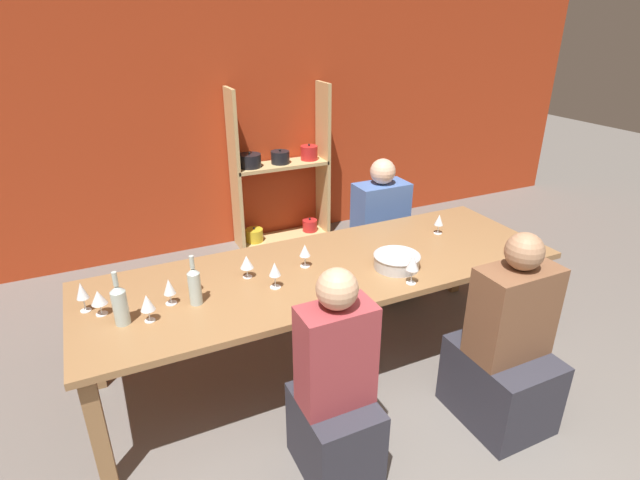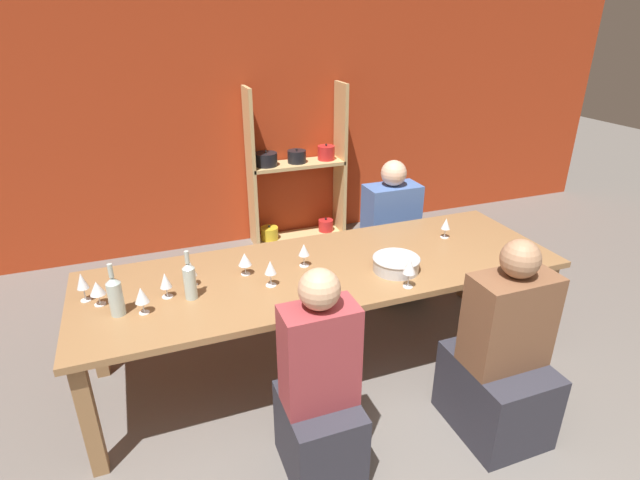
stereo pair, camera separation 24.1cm
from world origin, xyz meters
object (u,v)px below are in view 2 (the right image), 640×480
(wine_glass_white_a, at_px, (409,267))
(wine_glass_white_b, at_px, (141,296))
(wine_glass_red_b, at_px, (270,268))
(person_far_a, at_px, (389,243))
(wine_bottle_dark, at_px, (190,280))
(wine_glass_empty_b, at_px, (82,282))
(dining_table, at_px, (325,277))
(wine_glass_red_c, at_px, (446,224))
(wine_glass_red_a, at_px, (245,260))
(wine_glass_white_c, at_px, (190,269))
(wine_glass_red_d, at_px, (97,289))
(person_near_a, at_px, (319,403))
(wine_bottle_green, at_px, (115,295))
(shelf_unit, at_px, (296,180))
(mixing_bowl, at_px, (396,263))
(wine_glass_white_d, at_px, (165,281))
(person_near_b, at_px, (500,366))
(wine_glass_empty_a, at_px, (304,250))

(wine_glass_white_a, bearing_deg, wine_glass_white_b, 170.05)
(wine_glass_red_b, relative_size, wine_glass_white_b, 1.04)
(wine_glass_red_b, xyz_separation_m, person_far_a, (1.32, 0.93, -0.46))
(wine_bottle_dark, xyz_separation_m, wine_glass_empty_b, (-0.57, 0.18, 0.01))
(dining_table, distance_m, wine_glass_white_b, 1.14)
(person_far_a, bearing_deg, wine_glass_red_c, 94.42)
(wine_bottle_dark, height_order, wine_glass_red_a, wine_bottle_dark)
(wine_glass_white_b, height_order, wine_glass_white_c, wine_glass_white_c)
(wine_glass_white_a, height_order, wine_glass_white_b, wine_glass_white_a)
(wine_glass_red_d, relative_size, person_near_a, 0.12)
(wine_bottle_green, bearing_deg, wine_glass_white_a, -10.44)
(shelf_unit, relative_size, person_near_a, 1.34)
(wine_glass_white_a, bearing_deg, person_near_a, -150.44)
(wine_glass_red_c, distance_m, person_far_a, 0.83)
(wine_glass_red_b, bearing_deg, wine_glass_red_c, 9.56)
(mixing_bowl, xyz_separation_m, wine_glass_white_d, (-1.39, 0.18, 0.05))
(wine_glass_red_b, height_order, person_near_b, person_near_b)
(wine_glass_white_b, bearing_deg, wine_glass_empty_a, 12.28)
(shelf_unit, xyz_separation_m, wine_glass_white_c, (-1.32, -2.03, 0.21))
(wine_glass_white_a, distance_m, wine_glass_empty_a, 0.68)
(wine_bottle_dark, xyz_separation_m, wine_glass_red_a, (0.35, 0.17, -0.02))
(wine_glass_white_b, bearing_deg, wine_glass_empty_b, 140.15)
(wine_glass_white_d, relative_size, person_near_a, 0.13)
(dining_table, relative_size, wine_glass_white_b, 19.33)
(mixing_bowl, distance_m, wine_glass_red_b, 0.80)
(mixing_bowl, height_order, person_near_a, person_near_a)
(shelf_unit, bearing_deg, wine_bottle_green, -128.21)
(wine_glass_empty_b, xyz_separation_m, person_near_a, (1.07, -0.92, -0.43))
(wine_glass_white_a, height_order, wine_glass_red_b, wine_glass_white_a)
(wine_glass_white_d, xyz_separation_m, person_far_a, (1.91, 0.85, -0.45))
(mixing_bowl, relative_size, wine_bottle_dark, 1.02)
(mixing_bowl, height_order, wine_glass_empty_a, wine_glass_empty_a)
(wine_glass_white_d, distance_m, person_near_a, 1.10)
(person_near_b, bearing_deg, wine_glass_white_b, 157.74)
(wine_glass_red_a, bearing_deg, wine_glass_white_d, -167.15)
(wine_glass_white_a, height_order, wine_glass_white_d, wine_glass_white_a)
(wine_glass_red_b, xyz_separation_m, wine_glass_empty_b, (-1.03, 0.21, 0.01))
(dining_table, height_order, wine_bottle_green, wine_bottle_green)
(dining_table, bearing_deg, shelf_unit, 76.86)
(wine_glass_red_a, distance_m, wine_glass_red_c, 1.48)
(wine_glass_empty_a, distance_m, person_near_a, 1.00)
(dining_table, height_order, person_near_a, person_near_a)
(shelf_unit, height_order, person_near_b, shelf_unit)
(wine_glass_empty_a, distance_m, person_far_a, 1.37)
(wine_glass_white_b, relative_size, wine_glass_red_c, 1.07)
(dining_table, bearing_deg, wine_glass_red_c, 7.48)
(wine_glass_red_c, bearing_deg, wine_glass_red_a, -178.52)
(wine_glass_red_c, bearing_deg, wine_bottle_dark, -173.54)
(shelf_unit, xyz_separation_m, wine_glass_red_c, (0.49, -1.97, 0.20))
(wine_glass_red_c, bearing_deg, shelf_unit, 104.03)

